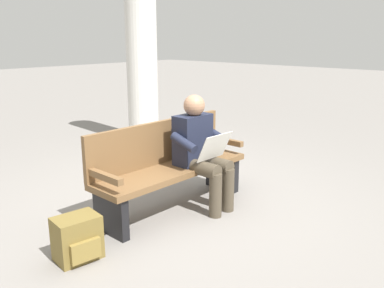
# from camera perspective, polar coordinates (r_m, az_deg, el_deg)

# --- Properties ---
(ground_plane) EXTENTS (40.00, 40.00, 0.00)m
(ground_plane) POSITION_cam_1_polar(r_m,az_deg,el_deg) (4.39, -2.52, -8.83)
(ground_plane) COLOR gray
(bench_near) EXTENTS (1.81, 0.50, 0.90)m
(bench_near) POSITION_cam_1_polar(r_m,az_deg,el_deg) (4.28, -3.26, -2.92)
(bench_near) COLOR brown
(bench_near) RESTS_ON ground
(person_seated) EXTENTS (0.57, 0.58, 1.18)m
(person_seated) POSITION_cam_1_polar(r_m,az_deg,el_deg) (4.24, 1.22, -0.67)
(person_seated) COLOR #1E2338
(person_seated) RESTS_ON ground
(backpack) EXTENTS (0.38, 0.33, 0.36)m
(backpack) POSITION_cam_1_polar(r_m,az_deg,el_deg) (3.52, -15.54, -12.46)
(backpack) COLOR brown
(backpack) RESTS_ON ground
(support_pillar) EXTENTS (0.51, 0.51, 3.16)m
(support_pillar) POSITION_cam_1_polar(r_m,az_deg,el_deg) (6.93, -7.01, 13.18)
(support_pillar) COLOR silver
(support_pillar) RESTS_ON ground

